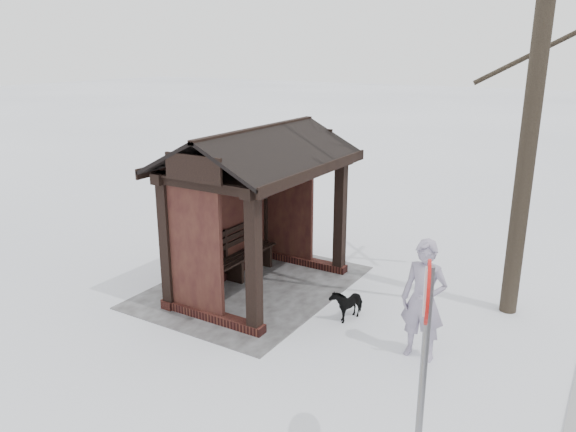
{
  "coord_description": "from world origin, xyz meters",
  "views": [
    {
      "loc": [
        8.13,
        5.58,
        4.42
      ],
      "look_at": [
        0.32,
        0.8,
        1.66
      ],
      "focal_mm": 35.0,
      "sensor_mm": 36.0,
      "label": 1
    }
  ],
  "objects_px": {
    "road_sign": "(425,328)",
    "bus_shelter": "(252,177)",
    "pedestrian": "(424,300)",
    "dog": "(347,303)"
  },
  "relations": [
    {
      "from": "bus_shelter",
      "to": "dog",
      "type": "height_order",
      "value": "bus_shelter"
    },
    {
      "from": "pedestrian",
      "to": "road_sign",
      "type": "bearing_deg",
      "value": -70.83
    },
    {
      "from": "road_sign",
      "to": "pedestrian",
      "type": "bearing_deg",
      "value": 179.59
    },
    {
      "from": "bus_shelter",
      "to": "dog",
      "type": "xyz_separation_m",
      "value": [
        0.22,
        2.07,
        -1.89
      ]
    },
    {
      "from": "pedestrian",
      "to": "road_sign",
      "type": "height_order",
      "value": "road_sign"
    },
    {
      "from": "bus_shelter",
      "to": "dog",
      "type": "relative_size",
      "value": 5.52
    },
    {
      "from": "pedestrian",
      "to": "road_sign",
      "type": "relative_size",
      "value": 0.73
    },
    {
      "from": "road_sign",
      "to": "bus_shelter",
      "type": "bearing_deg",
      "value": -144.6
    },
    {
      "from": "pedestrian",
      "to": "road_sign",
      "type": "xyz_separation_m",
      "value": [
        2.44,
        0.77,
        0.87
      ]
    },
    {
      "from": "bus_shelter",
      "to": "road_sign",
      "type": "bearing_deg",
      "value": 53.25
    }
  ]
}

